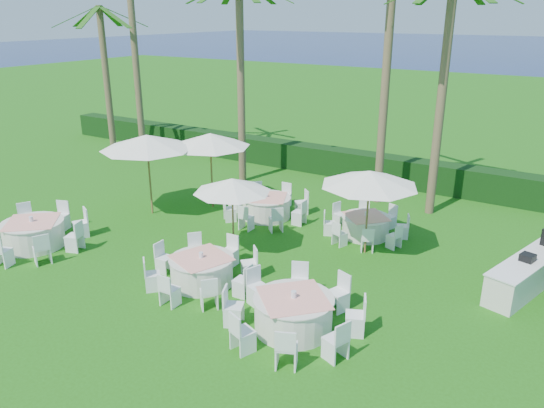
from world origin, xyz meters
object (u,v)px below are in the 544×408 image
(banquet_table_c, at_px, (293,312))
(umbrella_c, at_px, (210,140))
(banquet_table_a, at_px, (34,233))
(banquet_table_b, at_px, (202,270))
(banquet_table_e, at_px, (266,207))
(umbrella_a, at_px, (147,142))
(umbrella_b, at_px, (232,185))
(banquet_table_f, at_px, (366,226))
(buffet_table, at_px, (531,270))
(umbrella_d, at_px, (370,178))

(banquet_table_c, bearing_deg, umbrella_c, 140.14)
(banquet_table_a, xyz_separation_m, banquet_table_b, (6.15, 0.88, -0.03))
(banquet_table_b, bearing_deg, banquet_table_e, 102.74)
(umbrella_a, bearing_deg, banquet_table_a, -105.19)
(banquet_table_a, bearing_deg, banquet_table_b, 8.10)
(banquet_table_a, distance_m, umbrella_b, 6.70)
(banquet_table_f, xyz_separation_m, buffet_table, (5.17, -0.89, 0.11))
(banquet_table_b, bearing_deg, umbrella_b, 100.72)
(banquet_table_a, height_order, buffet_table, buffet_table)
(banquet_table_c, bearing_deg, umbrella_d, 92.20)
(banquet_table_c, height_order, banquet_table_e, banquet_table_c)
(banquet_table_f, bearing_deg, banquet_table_b, -115.23)
(banquet_table_e, bearing_deg, banquet_table_c, -52.68)
(umbrella_b, bearing_deg, umbrella_d, 32.51)
(banquet_table_a, height_order, banquet_table_e, banquet_table_a)
(buffet_table, bearing_deg, umbrella_c, 177.67)
(umbrella_a, bearing_deg, banquet_table_c, -25.33)
(umbrella_a, relative_size, umbrella_d, 1.13)
(banquet_table_c, height_order, umbrella_c, umbrella_c)
(umbrella_a, distance_m, umbrella_b, 4.83)
(banquet_table_f, xyz_separation_m, umbrella_b, (-2.97, -3.43, 1.86))
(umbrella_a, bearing_deg, umbrella_d, 6.73)
(banquet_table_e, bearing_deg, buffet_table, -3.85)
(banquet_table_b, bearing_deg, umbrella_c, 125.01)
(banquet_table_c, distance_m, umbrella_b, 4.86)
(banquet_table_f, height_order, umbrella_b, umbrella_b)
(banquet_table_e, height_order, umbrella_a, umbrella_a)
(banquet_table_a, bearing_deg, umbrella_a, 74.81)
(banquet_table_b, xyz_separation_m, umbrella_b, (-0.39, 2.04, 1.82))
(banquet_table_a, bearing_deg, umbrella_c, 66.16)
(banquet_table_c, bearing_deg, banquet_table_f, 96.37)
(banquet_table_e, bearing_deg, umbrella_a, -153.77)
(banquet_table_c, xyz_separation_m, banquet_table_e, (-4.43, 5.82, -0.03))
(banquet_table_c, relative_size, banquet_table_e, 1.04)
(umbrella_b, relative_size, buffet_table, 0.61)
(banquet_table_f, distance_m, umbrella_c, 6.53)
(banquet_table_a, distance_m, umbrella_a, 4.88)
(banquet_table_e, xyz_separation_m, buffet_table, (8.92, -0.60, 0.07))
(banquet_table_f, distance_m, umbrella_d, 2.45)
(banquet_table_a, height_order, banquet_table_f, banquet_table_a)
(umbrella_a, height_order, umbrella_d, umbrella_a)
(banquet_table_a, height_order, umbrella_b, umbrella_b)
(buffet_table, bearing_deg, banquet_table_a, -158.54)
(banquet_table_b, bearing_deg, buffet_table, 30.63)
(banquet_table_b, height_order, buffet_table, buffet_table)
(banquet_table_e, relative_size, umbrella_b, 1.28)
(banquet_table_b, distance_m, umbrella_d, 5.62)
(banquet_table_a, bearing_deg, buffet_table, 21.46)
(banquet_table_f, xyz_separation_m, umbrella_d, (0.49, -1.23, 2.06))
(umbrella_a, height_order, buffet_table, umbrella_a)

